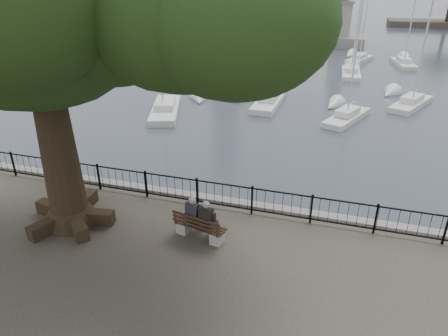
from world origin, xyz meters
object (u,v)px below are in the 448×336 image
at_px(bench, 200,229).
at_px(lion_monument, 341,27).
at_px(person_left, 195,217).
at_px(person_right, 209,221).

relative_size(bench, lion_monument, 0.19).
bearing_deg(person_left, lion_monument, 87.20).
relative_size(person_right, lion_monument, 0.15).
distance_m(bench, person_left, 0.41).
height_order(person_left, person_right, same).
xyz_separation_m(bench, person_left, (-0.19, 0.14, 0.34)).
height_order(bench, person_right, person_right).
bearing_deg(person_right, lion_monument, 87.76).
distance_m(bench, lion_monument, 49.36).
bearing_deg(lion_monument, bench, -92.58).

